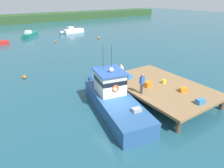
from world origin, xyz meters
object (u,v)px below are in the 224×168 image
Objects in this scene: mooring_buoy_spare_mooring at (24,77)px; mooring_buoy_outer at (55,42)px; crate_single_by_cleat at (200,101)px; moored_boat_far_left at (72,31)px; deckhand_by_the_boat at (142,83)px; deckhand_further_back at (121,73)px; mooring_buoy_channel_marker at (98,38)px; crate_stack_near_edge at (183,90)px; bait_bucket at (164,81)px; crate_single_far at (129,77)px; main_fishing_boat at (113,98)px; moored_boat_far_right at (30,35)px; crate_stack_mid_dock at (148,84)px.

mooring_buoy_spare_mooring is 17.89m from mooring_buoy_outer.
crate_single_by_cleat reaches higher than moored_boat_far_left.
deckhand_by_the_boat is 2.69m from deckhand_further_back.
crate_single_by_cleat is at bearing -106.58° from mooring_buoy_channel_marker.
crate_stack_near_edge is 3.48m from deckhand_by_the_boat.
mooring_buoy_spare_mooring is (-9.38, 11.05, -1.18)m from bait_bucket.
crate_single_far reaches higher than crate_stack_near_edge.
main_fishing_boat reaches higher than deckhand_by_the_boat.
mooring_buoy_channel_marker is 1.29× the size of mooring_buoy_outer.
deckhand_further_back reaches higher than crate_single_by_cleat.
mooring_buoy_spare_mooring is at bearing 130.32° from bait_bucket.
crate_single_by_cleat is 39.10m from moored_boat_far_right.
mooring_buoy_channel_marker is (9.78, 24.97, -1.19)m from crate_stack_mid_dock.
crate_stack_mid_dock is 1.00× the size of crate_single_by_cleat.
crate_stack_mid_dock is at bearing -57.87° from deckhand_further_back.
crate_stack_near_edge reaches higher than mooring_buoy_channel_marker.
mooring_buoy_spare_mooring is at bearing -123.95° from moored_boat_far_left.
crate_single_by_cleat is 1.00× the size of crate_single_far.
bait_bucket is 26.51m from mooring_buoy_channel_marker.
mooring_buoy_outer is at bearing 170.85° from mooring_buoy_channel_marker.
moored_boat_far_right is 12.55× the size of mooring_buoy_spare_mooring.
main_fishing_boat is 6.11× the size of deckhand_by_the_boat.
crate_stack_near_edge is 0.12× the size of moored_boat_far_right.
crate_single_by_cleat reaches higher than mooring_buoy_channel_marker.
mooring_buoy_spare_mooring is at bearing 125.87° from crate_stack_near_edge.
crate_single_far reaches higher than mooring_buoy_outer.
crate_stack_near_edge is (1.72, -2.25, -0.06)m from crate_stack_mid_dock.
mooring_buoy_channel_marker is (8.13, 25.21, -1.14)m from bait_bucket.
deckhand_further_back is 32.80m from moored_boat_far_right.
deckhand_further_back is (-0.02, 2.69, 0.00)m from deckhand_by_the_boat.
deckhand_further_back is at bearing 111.01° from crate_single_by_cleat.
mooring_buoy_outer is (2.59, -8.46, -0.30)m from moored_boat_far_right.
moored_boat_far_right reaches higher than mooring_buoy_outer.
crate_stack_near_edge is 1.76× the size of bait_bucket.
mooring_buoy_spare_mooring is (-8.83, 15.00, -1.18)m from crate_single_by_cleat.
mooring_buoy_channel_marker reaches higher than mooring_buoy_outer.
crate_single_by_cleat is 1.29× the size of mooring_buoy_channel_marker.
deckhand_by_the_boat is 35.49m from moored_boat_far_right.
moored_boat_far_right is (-3.13, 35.06, -0.89)m from bait_bucket.
crate_stack_mid_dock is (3.32, -0.33, 0.41)m from main_fishing_boat.
deckhand_further_back is at bearing -168.34° from crate_single_far.
moored_boat_far_right is (-0.20, 35.45, -1.58)m from deckhand_by_the_boat.
moored_boat_far_right is at bearing 86.94° from main_fishing_boat.
mooring_buoy_outer is (-8.67, 1.40, -0.05)m from mooring_buoy_channel_marker.
moored_boat_far_right is 13.57× the size of mooring_buoy_outer.
moored_boat_far_right is 9.55m from moored_boat_far_left.
crate_single_far is at bearing 101.43° from crate_single_by_cleat.
moored_boat_far_left is 9.45m from mooring_buoy_channel_marker.
crate_stack_mid_dock is 0.10× the size of moored_boat_far_left.
deckhand_further_back is 4.19× the size of mooring_buoy_spare_mooring.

